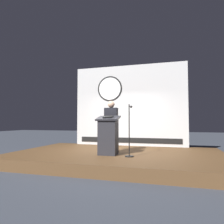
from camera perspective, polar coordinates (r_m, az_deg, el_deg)
The scene contains 6 objects.
ground_plane at distance 6.52m, azimuth 1.57°, elevation -13.80°, with size 40.00×40.00×0.00m, color #383D47.
stage_platform at distance 6.49m, azimuth 1.57°, elevation -12.50°, with size 6.40×4.00×0.30m, color brown.
banner_display at distance 8.23m, azimuth 4.64°, elevation 1.90°, with size 4.50×0.12×3.23m.
podium at distance 5.92m, azimuth -1.07°, elevation -6.59°, with size 0.64×0.50×1.14m.
speaker_person at distance 6.38m, azimuth -0.23°, elevation -3.92°, with size 0.40×0.26×1.61m.
microphone_stand at distance 5.66m, azimuth 4.92°, elevation -7.33°, with size 0.24×0.47×1.44m.
Camera 1 is at (1.60, -6.19, 1.25)m, focal length 32.66 mm.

